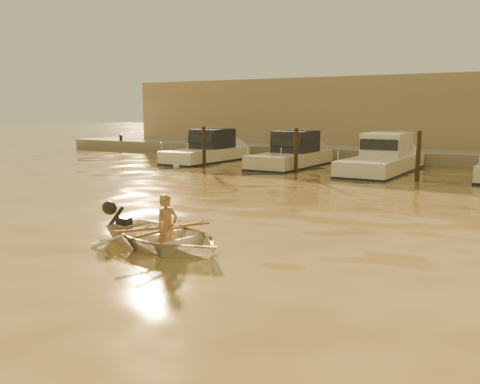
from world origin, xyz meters
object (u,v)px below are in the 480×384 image
Objects in this scene: waterfront_building at (475,116)px; moored_boat_2 at (382,159)px; moored_boat_1 at (291,154)px; moored_boat_0 at (207,150)px; person at (167,228)px; dinghy at (164,237)px.

moored_boat_2 is at bearing -101.65° from waterfront_building.
moored_boat_2 is (4.57, 0.00, 0.00)m from moored_boat_1.
moored_boat_2 is (9.61, 0.00, 0.00)m from moored_boat_0.
moored_boat_2 is (-0.18, 15.45, 0.22)m from person.
moored_boat_0 is (-9.69, 15.43, 0.42)m from dinghy.
moored_boat_2 is (-0.08, 15.43, 0.42)m from dinghy.
moored_boat_1 reaches higher than dinghy.
person is 0.22× the size of moored_boat_1.
dinghy is at bearing -94.73° from waterfront_building.
waterfront_building is (11.88, 11.00, 1.77)m from moored_boat_0.
moored_boat_0 reaches higher than person.
waterfront_building reaches higher than moored_boat_1.
moored_boat_1 and moored_boat_2 have the same top height.
moored_boat_0 is at bearing 45.41° from dinghy.
person is at bearing -94.52° from waterfront_building.
person is at bearing -57.64° from moored_boat_0.
waterfront_building reaches higher than dinghy.
moored_boat_0 is 9.61m from moored_boat_2.
person is at bearing -90.00° from dinghy.
moored_boat_0 reaches higher than dinghy.
person is 0.21× the size of moored_boat_0.
moored_boat_2 is at bearing 0.00° from moored_boat_0.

